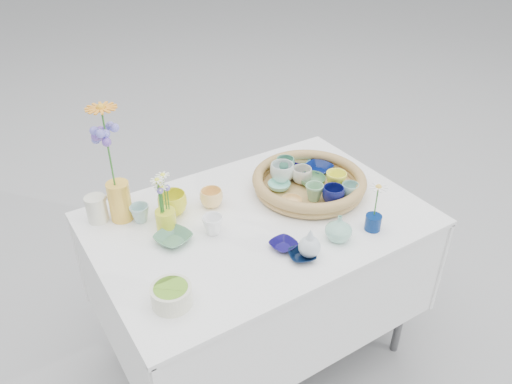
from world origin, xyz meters
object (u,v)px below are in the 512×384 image
display_table (258,349)px  wicker_tray (309,183)px  tall_vase_yellow (120,201)px  bud_vase_seafoam (339,228)px

display_table → wicker_tray: 0.85m
tall_vase_yellow → bud_vase_seafoam: bearing=-41.4°
bud_vase_seafoam → wicker_tray: bearing=70.9°
wicker_tray → bud_vase_seafoam: size_ratio=4.66×
wicker_tray → tall_vase_yellow: (-0.73, 0.22, 0.04)m
wicker_tray → display_table: bearing=-169.9°
tall_vase_yellow → display_table: bearing=-31.4°
display_table → tall_vase_yellow: bearing=148.6°
wicker_tray → tall_vase_yellow: bearing=162.9°
bud_vase_seafoam → tall_vase_yellow: (-0.62, 0.54, 0.03)m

